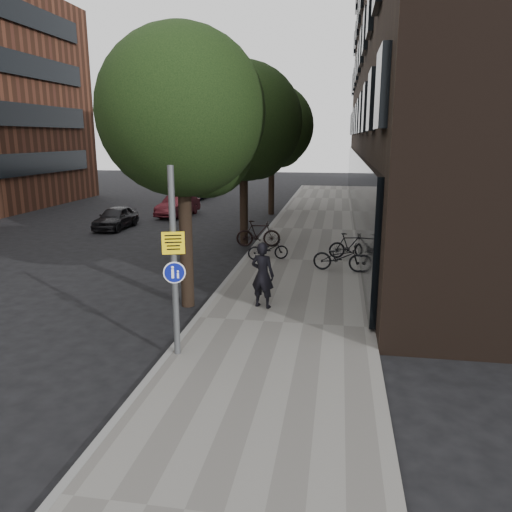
% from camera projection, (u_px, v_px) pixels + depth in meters
% --- Properties ---
extents(ground, '(120.00, 120.00, 0.00)m').
position_uv_depth(ground, '(251.00, 390.00, 9.43)').
color(ground, black).
rests_on(ground, ground).
extents(sidewalk, '(4.50, 60.00, 0.12)m').
position_uv_depth(sidewalk, '(303.00, 261.00, 18.98)').
color(sidewalk, slate).
rests_on(sidewalk, ground).
extents(curb_edge, '(0.15, 60.00, 0.13)m').
position_uv_depth(curb_edge, '(245.00, 259.00, 19.33)').
color(curb_edge, slate).
rests_on(curb_edge, ground).
extents(building_right_dark_brick, '(12.00, 40.00, 18.00)m').
position_uv_depth(building_right_dark_brick, '(474.00, 55.00, 27.09)').
color(building_right_dark_brick, black).
rests_on(building_right_dark_brick, ground).
extents(street_tree_near, '(4.40, 4.40, 7.50)m').
position_uv_depth(street_tree_near, '(186.00, 120.00, 13.10)').
color(street_tree_near, black).
rests_on(street_tree_near, ground).
extents(street_tree_mid, '(5.00, 5.00, 7.80)m').
position_uv_depth(street_tree_mid, '(246.00, 126.00, 21.26)').
color(street_tree_mid, black).
rests_on(street_tree_mid, ground).
extents(street_tree_far, '(5.00, 5.00, 7.80)m').
position_uv_depth(street_tree_far, '(273.00, 129.00, 29.89)').
color(street_tree_far, black).
rests_on(street_tree_far, ground).
extents(signpost, '(0.45, 0.17, 4.00)m').
position_uv_depth(signpost, '(174.00, 262.00, 10.30)').
color(signpost, '#595B5E').
rests_on(signpost, sidewalk).
extents(pedestrian, '(0.76, 0.61, 1.82)m').
position_uv_depth(pedestrian, '(263.00, 275.00, 13.49)').
color(pedestrian, black).
rests_on(pedestrian, sidewalk).
extents(parked_bike_facade_near, '(1.94, 0.87, 0.98)m').
position_uv_depth(parked_bike_facade_near, '(340.00, 257.00, 17.27)').
color(parked_bike_facade_near, black).
rests_on(parked_bike_facade_near, sidewalk).
extents(parked_bike_facade_far, '(1.69, 0.80, 0.98)m').
position_uv_depth(parked_bike_facade_far, '(350.00, 246.00, 19.12)').
color(parked_bike_facade_far, black).
rests_on(parked_bike_facade_far, sidewalk).
extents(parked_bike_curb_near, '(1.65, 1.03, 0.82)m').
position_uv_depth(parked_bike_curb_near, '(268.00, 249.00, 18.92)').
color(parked_bike_curb_near, black).
rests_on(parked_bike_curb_near, sidewalk).
extents(parked_bike_curb_far, '(1.92, 0.79, 1.12)m').
position_uv_depth(parked_bike_curb_far, '(258.00, 234.00, 21.10)').
color(parked_bike_curb_far, black).
rests_on(parked_bike_curb_far, sidewalk).
extents(parked_car_near, '(1.41, 3.43, 1.16)m').
position_uv_depth(parked_car_near, '(116.00, 218.00, 25.94)').
color(parked_car_near, black).
rests_on(parked_car_near, ground).
extents(parked_car_mid, '(1.82, 3.95, 1.25)m').
position_uv_depth(parked_car_mid, '(178.00, 206.00, 30.07)').
color(parked_car_mid, '#55181F').
rests_on(parked_car_mid, ground).
extents(parked_car_far, '(2.30, 4.75, 1.33)m').
position_uv_depth(parked_car_far, '(196.00, 190.00, 38.69)').
color(parked_car_far, black).
rests_on(parked_car_far, ground).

